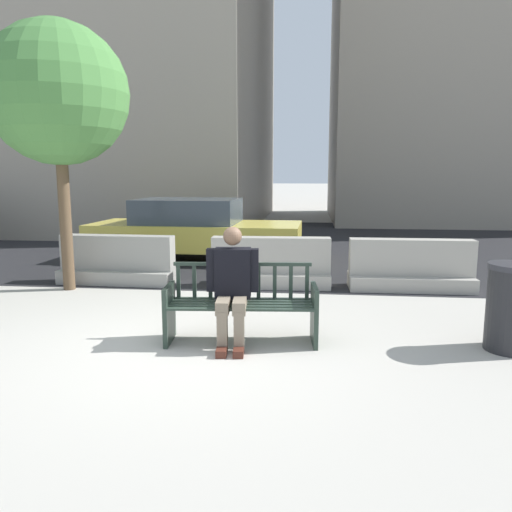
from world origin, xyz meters
TOP-DOWN VIEW (x-y plane):
  - ground_plane at (0.00, 0.00)m, footprint 200.00×200.00m
  - street_asphalt at (0.00, 8.70)m, footprint 120.00×12.00m
  - street_bench at (0.59, 0.31)m, footprint 1.73×0.66m
  - seated_person at (0.49, 0.24)m, footprint 0.59×0.75m
  - jersey_barrier_centre at (0.69, 3.21)m, footprint 2.02×0.75m
  - jersey_barrier_left at (-2.00, 3.18)m, footprint 2.02×0.75m
  - jersey_barrier_right at (3.00, 3.20)m, footprint 2.01×0.70m
  - street_tree at (-2.62, 2.60)m, footprint 2.21×2.21m
  - car_taxi_near at (-1.23, 5.72)m, footprint 4.64×2.04m

SIDE VIEW (x-z plane):
  - ground_plane at x=0.00m, z-range 0.00..0.00m
  - street_asphalt at x=0.00m, z-range 0.00..0.01m
  - jersey_barrier_centre at x=0.69m, z-range -0.08..0.76m
  - jersey_barrier_left at x=-2.00m, z-range -0.08..0.76m
  - jersey_barrier_right at x=3.00m, z-range -0.08..0.76m
  - street_bench at x=0.59m, z-range -0.04..0.84m
  - car_taxi_near at x=-1.23m, z-range 0.00..1.35m
  - seated_person at x=0.49m, z-range 0.03..1.35m
  - street_tree at x=-2.62m, z-range 1.00..5.23m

